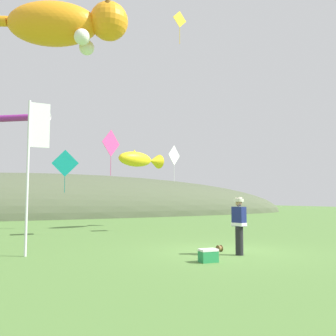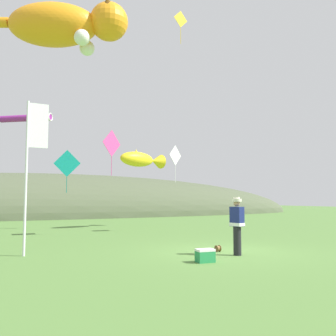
# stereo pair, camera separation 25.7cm
# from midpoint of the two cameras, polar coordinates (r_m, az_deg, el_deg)

# --- Properties ---
(ground_plane) EXTENTS (120.00, 120.00, 0.00)m
(ground_plane) POSITION_cam_midpoint_polar(r_m,az_deg,el_deg) (12.58, 8.22, -12.54)
(ground_plane) COLOR #517A38
(distant_hill_ridge) EXTENTS (57.85, 13.58, 8.32)m
(distant_hill_ridge) POSITION_cam_midpoint_polar(r_m,az_deg,el_deg) (38.50, -17.19, -7.03)
(distant_hill_ridge) COLOR #4C563D
(distant_hill_ridge) RESTS_ON ground
(festival_attendant) EXTENTS (0.34, 0.46, 1.77)m
(festival_attendant) POSITION_cam_midpoint_polar(r_m,az_deg,el_deg) (11.84, 10.16, -8.37)
(festival_attendant) COLOR black
(festival_attendant) RESTS_ON ground
(kite_spool) EXTENTS (0.14, 0.21, 0.21)m
(kite_spool) POSITION_cam_midpoint_polar(r_m,az_deg,el_deg) (12.59, 7.26, -12.05)
(kite_spool) COLOR olive
(kite_spool) RESTS_ON ground
(picnic_cooler) EXTENTS (0.52, 0.37, 0.36)m
(picnic_cooler) POSITION_cam_midpoint_polar(r_m,az_deg,el_deg) (10.53, 5.44, -13.13)
(picnic_cooler) COLOR #268C4C
(picnic_cooler) RESTS_ON ground
(festival_banner_pole) EXTENTS (0.66, 0.08, 4.77)m
(festival_banner_pole) POSITION_cam_midpoint_polar(r_m,az_deg,el_deg) (12.30, -20.42, 2.11)
(festival_banner_pole) COLOR silver
(festival_banner_pole) RESTS_ON ground
(kite_giant_cat) EXTENTS (6.61, 3.76, 2.17)m
(kite_giant_cat) POSITION_cam_midpoint_polar(r_m,az_deg,el_deg) (17.74, -15.83, 20.26)
(kite_giant_cat) COLOR orange
(kite_fish_windsock) EXTENTS (3.45, 2.03, 1.03)m
(kite_fish_windsock) POSITION_cam_midpoint_polar(r_m,az_deg,el_deg) (22.64, -4.65, 1.30)
(kite_fish_windsock) COLOR yellow
(kite_tube_streamer) EXTENTS (2.57, 2.16, 0.44)m
(kite_tube_streamer) POSITION_cam_midpoint_polar(r_m,az_deg,el_deg) (21.55, -21.41, 7.16)
(kite_tube_streamer) COLOR #8C268C
(kite_diamond_gold) EXTENTS (0.88, 0.17, 1.80)m
(kite_diamond_gold) POSITION_cam_midpoint_polar(r_m,az_deg,el_deg) (21.19, 1.42, 21.65)
(kite_diamond_gold) COLOR yellow
(kite_diamond_teal) EXTENTS (1.40, 0.69, 2.45)m
(kite_diamond_teal) POSITION_cam_midpoint_polar(r_m,az_deg,el_deg) (22.10, -15.73, 0.68)
(kite_diamond_teal) COLOR #19BFBF
(kite_diamond_white) EXTENTS (0.95, 0.51, 1.96)m
(kite_diamond_white) POSITION_cam_midpoint_polar(r_m,az_deg,el_deg) (19.77, 0.57, 1.89)
(kite_diamond_white) COLOR white
(kite_diamond_pink) EXTENTS (1.10, 0.67, 2.17)m
(kite_diamond_pink) POSITION_cam_midpoint_polar(r_m,az_deg,el_deg) (17.98, -9.09, 3.71)
(kite_diamond_pink) COLOR #E53F8C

